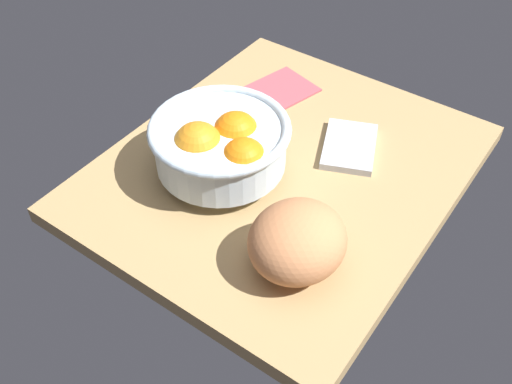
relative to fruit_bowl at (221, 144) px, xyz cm
name	(u,v)px	position (x,y,z in cm)	size (l,w,h in cm)	color
ground_plane	(283,172)	(-7.80, 7.19, -8.12)	(65.47, 55.67, 3.00)	tan
fruit_bowl	(221,144)	(0.00, 0.00, 0.00)	(23.36, 23.36, 11.76)	silver
bread_loaf	(297,241)	(9.18, 20.77, -1.49)	(14.89, 13.80, 10.25)	#CA8050
napkin_folded	(278,90)	(-25.55, -5.70, -6.21)	(13.85, 10.77, 0.81)	#B34B55
napkin_spare	(349,146)	(-18.23, 14.48, -5.94)	(13.09, 8.96, 1.36)	#B7BCC7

